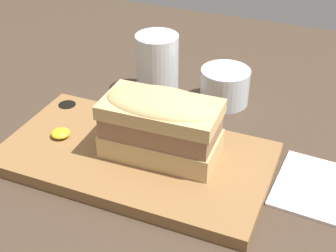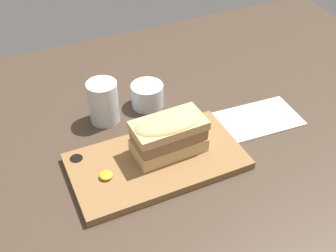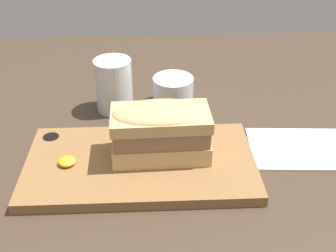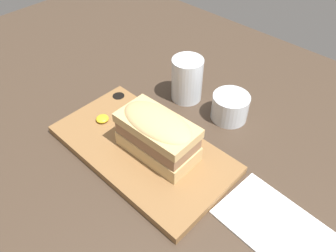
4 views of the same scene
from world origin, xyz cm
name	(u,v)px [view 3 (image 3 of 4)]	position (x,y,z in cm)	size (l,w,h in cm)	color
dining_table	(161,158)	(0.00, 0.00, 1.00)	(170.53, 115.77, 2.00)	#423326
serving_board	(140,164)	(-3.51, -3.84, 2.92)	(37.64, 20.35, 1.87)	olive
sandwich	(159,129)	(-0.25, -2.62, 8.90)	(16.03, 8.75, 9.43)	tan
mustard_dollop	(67,161)	(-15.24, -4.62, 4.39)	(2.80, 2.80, 1.12)	gold
water_glass	(114,88)	(-8.76, 16.07, 6.66)	(7.39, 7.39, 10.73)	silver
wine_glass	(173,93)	(3.18, 17.28, 4.73)	(8.32, 8.32, 6.06)	silver
napkin	(307,149)	(25.96, -0.12, 2.20)	(20.76, 13.63, 0.40)	white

